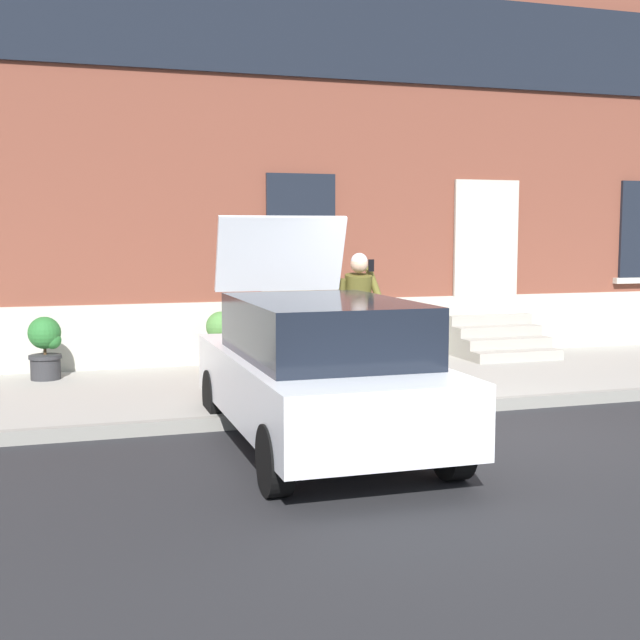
{
  "coord_description": "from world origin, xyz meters",
  "views": [
    {
      "loc": [
        -4.13,
        -7.93,
        2.15
      ],
      "look_at": [
        -1.11,
        1.6,
        1.1
      ],
      "focal_mm": 47.01,
      "sensor_mm": 36.0,
      "label": 1
    }
  ],
  "objects_px": {
    "bollard_near_person": "(393,352)",
    "planter_olive": "(373,332)",
    "planter_charcoal": "(45,346)",
    "hatchback_car_white": "(319,369)",
    "planter_terracotta": "(222,339)",
    "person_on_phone": "(357,313)"
  },
  "relations": [
    {
      "from": "person_on_phone",
      "to": "planter_charcoal",
      "type": "xyz_separation_m",
      "value": [
        -3.72,
        2.15,
        -0.54
      ]
    },
    {
      "from": "planter_charcoal",
      "to": "planter_olive",
      "type": "distance_m",
      "value": 4.88
    },
    {
      "from": "planter_charcoal",
      "to": "planter_terracotta",
      "type": "distance_m",
      "value": 2.44
    },
    {
      "from": "hatchback_car_white",
      "to": "person_on_phone",
      "type": "height_order",
      "value": "hatchback_car_white"
    },
    {
      "from": "hatchback_car_white",
      "to": "planter_terracotta",
      "type": "xyz_separation_m",
      "value": [
        -0.19,
        4.08,
        -0.19
      ]
    },
    {
      "from": "bollard_near_person",
      "to": "person_on_phone",
      "type": "xyz_separation_m",
      "value": [
        -0.3,
        0.46,
        0.44
      ]
    },
    {
      "from": "person_on_phone",
      "to": "planter_olive",
      "type": "distance_m",
      "value": 2.71
    },
    {
      "from": "planter_terracotta",
      "to": "person_on_phone",
      "type": "bearing_deg",
      "value": -59.45
    },
    {
      "from": "hatchback_car_white",
      "to": "bollard_near_person",
      "type": "relative_size",
      "value": 3.9
    },
    {
      "from": "planter_terracotta",
      "to": "planter_olive",
      "type": "relative_size",
      "value": 1.0
    },
    {
      "from": "planter_charcoal",
      "to": "planter_olive",
      "type": "relative_size",
      "value": 1.0
    },
    {
      "from": "planter_charcoal",
      "to": "planter_terracotta",
      "type": "xyz_separation_m",
      "value": [
        2.44,
        0.03,
        0.0
      ]
    },
    {
      "from": "bollard_near_person",
      "to": "planter_terracotta",
      "type": "relative_size",
      "value": 1.22
    },
    {
      "from": "bollard_near_person",
      "to": "planter_olive",
      "type": "xyz_separation_m",
      "value": [
        0.85,
        2.85,
        -0.11
      ]
    },
    {
      "from": "bollard_near_person",
      "to": "planter_charcoal",
      "type": "xyz_separation_m",
      "value": [
        -4.02,
        2.61,
        -0.11
      ]
    },
    {
      "from": "bollard_near_person",
      "to": "person_on_phone",
      "type": "relative_size",
      "value": 0.6
    },
    {
      "from": "bollard_near_person",
      "to": "planter_terracotta",
      "type": "distance_m",
      "value": 3.08
    },
    {
      "from": "person_on_phone",
      "to": "planter_terracotta",
      "type": "xyz_separation_m",
      "value": [
        -1.29,
        2.18,
        -0.54
      ]
    },
    {
      "from": "bollard_near_person",
      "to": "person_on_phone",
      "type": "distance_m",
      "value": 0.7
    },
    {
      "from": "hatchback_car_white",
      "to": "person_on_phone",
      "type": "relative_size",
      "value": 2.33
    },
    {
      "from": "bollard_near_person",
      "to": "planter_charcoal",
      "type": "bearing_deg",
      "value": 147.04
    },
    {
      "from": "bollard_near_person",
      "to": "planter_olive",
      "type": "bearing_deg",
      "value": 73.4
    }
  ]
}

